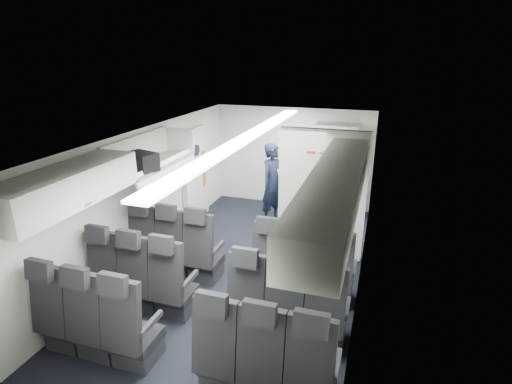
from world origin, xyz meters
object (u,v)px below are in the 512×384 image
Objects in this scene: seat_row_front at (236,261)px; flight_attendant at (273,184)px; seat_row_rear at (175,344)px; carry_on_bag at (141,162)px; galley_unit at (334,170)px; seat_row_mid at (211,296)px; boarding_door at (195,174)px.

flight_attendant reaches higher than seat_row_front.
seat_row_rear is 2.58m from carry_on_bag.
seat_row_front is 1.95m from carry_on_bag.
carry_on_bag is (-1.24, -2.47, 0.99)m from flight_attendant.
carry_on_bag reaches higher than seat_row_rear.
flight_attendant is at bearing -140.38° from galley_unit.
galley_unit is 4.36× the size of carry_on_bag.
seat_row_mid is 7.65× the size of carry_on_bag.
boarding_door is at bearing 124.99° from flight_attendant.
seat_row_front is 1.00× the size of seat_row_mid.
galley_unit is 1.17× the size of flight_attendant.
galley_unit reaches higher than seat_row_front.
seat_row_front is 2.41m from flight_attendant.
carry_on_bag reaches higher than flight_attendant.
seat_row_rear is 7.65× the size of carry_on_bag.
seat_row_mid is at bearing -90.00° from seat_row_front.
seat_row_rear is 4.19m from flight_attendant.
seat_row_front is at bearing -106.28° from galley_unit.
seat_row_front is at bearing 20.48° from carry_on_bag.
seat_row_front and seat_row_mid have the same top height.
carry_on_bag is (-2.30, -3.36, 0.85)m from galley_unit.
flight_attendant reaches higher than seat_row_rear.
boarding_door is (-1.64, 2.09, 0.55)m from seat_row_front.
galley_unit is 4.16m from carry_on_bag.
seat_row_mid is at bearing -61.23° from boarding_door.
galley_unit reaches higher than flight_attendant.
flight_attendant is (-0.11, 2.37, 0.41)m from seat_row_front.
seat_row_mid is 1.75× the size of galley_unit.
seat_row_mid and seat_row_rear have the same top height.
galley_unit is (0.95, 3.25, 0.55)m from seat_row_front.
boarding_door is 4.27× the size of carry_on_bag.
seat_row_mid is 3.45m from boarding_door.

